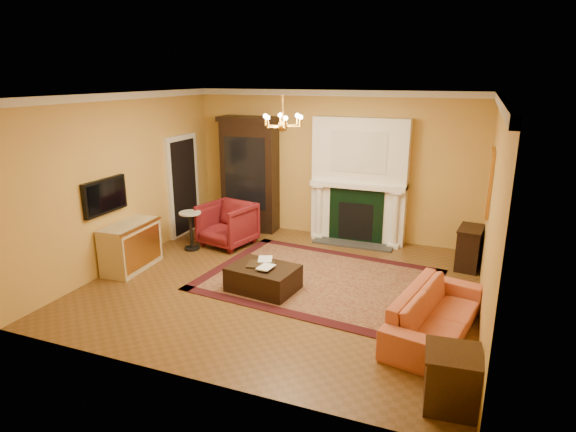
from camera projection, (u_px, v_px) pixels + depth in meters
The scene contains 26 objects.
floor at pixel (283, 284), 7.86m from camera, with size 6.00×5.50×0.02m, color brown.
ceiling at pixel (283, 94), 7.01m from camera, with size 6.00×5.50×0.02m, color white.
wall_back at pixel (333, 165), 9.90m from camera, with size 6.00×0.02×3.00m, color #CA9048.
wall_front at pixel (183, 254), 4.97m from camera, with size 6.00×0.02×3.00m, color #CA9048.
wall_left at pixel (125, 180), 8.49m from camera, with size 0.02×5.50×3.00m, color #CA9048.
wall_right at pixel (493, 215), 6.38m from camera, with size 0.02×5.50×3.00m, color #CA9048.
fireplace at pixel (359, 184), 9.61m from camera, with size 1.90×0.70×2.50m.
crown_molding at pixel (305, 97), 7.89m from camera, with size 6.00×5.50×0.12m.
doorway at pixel (183, 186), 10.12m from camera, with size 0.08×1.05×2.10m.
tv_panel at pixel (105, 196), 7.97m from camera, with size 0.09×0.95×0.58m.
gilt_mirror at pixel (490, 182), 7.61m from camera, with size 0.06×0.76×1.05m.
chandelier at pixel (283, 122), 7.12m from camera, with size 0.63×0.55×0.53m.
oriental_rug at pixel (319, 280), 8.00m from camera, with size 3.68×2.76×0.01m, color #430E10.
china_cabinet at pixel (251, 177), 10.37m from camera, with size 1.17×0.53×2.35m, color black.
wingback_armchair at pixel (227, 222), 9.53m from camera, with size 0.92×0.86×0.95m, color maroon.
pedestal_table at pixel (191, 228), 9.30m from camera, with size 0.42×0.42×0.76m.
commode at pixel (131, 246), 8.39m from camera, with size 0.52×1.10×0.82m, color #C2BB8E.
coral_sofa at pixel (436, 307), 6.23m from camera, with size 2.04×0.60×0.80m, color #C55A3E.
end_table at pixel (451, 381), 4.88m from camera, with size 0.52×0.52×0.60m, color #391F0F.
console_table at pixel (469, 249), 8.42m from camera, with size 0.37×0.64×0.72m, color black.
leather_ottoman at pixel (263, 278), 7.58m from camera, with size 1.03×0.75×0.38m, color black.
ottoman_tray at pixel (261, 265), 7.57m from camera, with size 0.41×0.32×0.03m, color black.
book_a at pixel (258, 252), 7.66m from camera, with size 0.22×0.03×0.30m, color gray.
book_b at pixel (260, 258), 7.41m from camera, with size 0.21×0.02×0.29m, color gray.
topiary_left at pixel (330, 168), 9.70m from camera, with size 0.17×0.17×0.47m.
topiary_right at pixel (395, 174), 9.25m from camera, with size 0.15×0.15×0.40m.
Camera 1 is at (2.71, -6.70, 3.28)m, focal length 30.00 mm.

